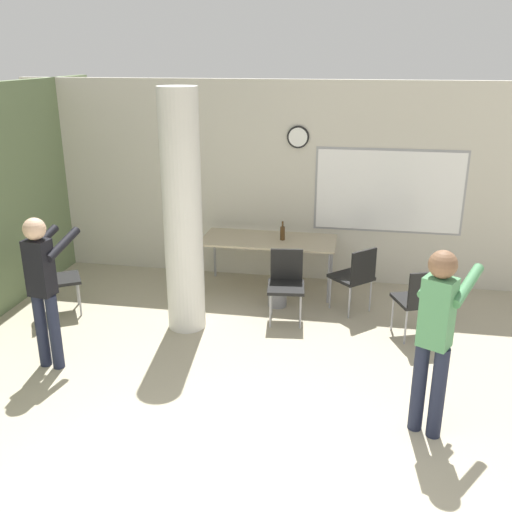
{
  "coord_description": "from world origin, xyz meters",
  "views": [
    {
      "loc": [
        0.88,
        -2.81,
        3.13
      ],
      "look_at": [
        -0.04,
        2.29,
        1.28
      ],
      "focal_mm": 40.0,
      "sensor_mm": 36.0,
      "label": 1
    }
  ],
  "objects_px": {
    "chair_by_left_wall": "(55,276)",
    "chair_table_front": "(286,281)",
    "person_watching_back": "(43,281)",
    "folding_table": "(269,242)",
    "bottle_on_table": "(282,233)",
    "chair_mid_room": "(419,298)",
    "person_playing_side": "(436,329)",
    "chair_table_right": "(355,275)"
  },
  "relations": [
    {
      "from": "bottle_on_table",
      "to": "chair_table_front",
      "type": "height_order",
      "value": "bottle_on_table"
    },
    {
      "from": "folding_table",
      "to": "chair_table_right",
      "type": "height_order",
      "value": "chair_table_right"
    },
    {
      "from": "bottle_on_table",
      "to": "chair_mid_room",
      "type": "xyz_separation_m",
      "value": [
        1.72,
        -1.16,
        -0.32
      ]
    },
    {
      "from": "chair_mid_room",
      "to": "folding_table",
      "type": "bearing_deg",
      "value": 148.75
    },
    {
      "from": "person_playing_side",
      "to": "person_watching_back",
      "type": "xyz_separation_m",
      "value": [
        -3.77,
        0.45,
        -0.03
      ]
    },
    {
      "from": "chair_table_right",
      "to": "person_watching_back",
      "type": "relative_size",
      "value": 0.54
    },
    {
      "from": "folding_table",
      "to": "chair_table_front",
      "type": "height_order",
      "value": "chair_table_front"
    },
    {
      "from": "bottle_on_table",
      "to": "person_playing_side",
      "type": "distance_m",
      "value": 3.35
    },
    {
      "from": "folding_table",
      "to": "chair_table_right",
      "type": "distance_m",
      "value": 1.32
    },
    {
      "from": "folding_table",
      "to": "person_playing_side",
      "type": "relative_size",
      "value": 1.09
    },
    {
      "from": "folding_table",
      "to": "person_watching_back",
      "type": "xyz_separation_m",
      "value": [
        -1.91,
        -2.46,
        0.27
      ]
    },
    {
      "from": "chair_by_left_wall",
      "to": "chair_table_front",
      "type": "distance_m",
      "value": 2.88
    },
    {
      "from": "chair_table_front",
      "to": "chair_by_left_wall",
      "type": "bearing_deg",
      "value": -173.02
    },
    {
      "from": "bottle_on_table",
      "to": "chair_table_right",
      "type": "height_order",
      "value": "bottle_on_table"
    },
    {
      "from": "folding_table",
      "to": "bottle_on_table",
      "type": "xyz_separation_m",
      "value": [
        0.19,
        -0.0,
        0.14
      ]
    },
    {
      "from": "chair_table_right",
      "to": "chair_mid_room",
      "type": "height_order",
      "value": "same"
    },
    {
      "from": "chair_by_left_wall",
      "to": "chair_table_front",
      "type": "bearing_deg",
      "value": 6.98
    },
    {
      "from": "chair_table_front",
      "to": "chair_mid_room",
      "type": "bearing_deg",
      "value": -9.09
    },
    {
      "from": "person_watching_back",
      "to": "bottle_on_table",
      "type": "bearing_deg",
      "value": 49.45
    },
    {
      "from": "chair_table_right",
      "to": "chair_table_front",
      "type": "xyz_separation_m",
      "value": [
        -0.83,
        -0.36,
        0.0
      ]
    },
    {
      "from": "bottle_on_table",
      "to": "person_playing_side",
      "type": "bearing_deg",
      "value": -60.09
    },
    {
      "from": "chair_by_left_wall",
      "to": "bottle_on_table",
      "type": "bearing_deg",
      "value": 25.13
    },
    {
      "from": "chair_table_right",
      "to": "person_playing_side",
      "type": "relative_size",
      "value": 0.52
    },
    {
      "from": "chair_table_right",
      "to": "chair_table_front",
      "type": "relative_size",
      "value": 1.0
    },
    {
      "from": "chair_mid_room",
      "to": "person_playing_side",
      "type": "distance_m",
      "value": 1.81
    },
    {
      "from": "chair_table_right",
      "to": "chair_table_front",
      "type": "bearing_deg",
      "value": -156.71
    },
    {
      "from": "bottle_on_table",
      "to": "person_watching_back",
      "type": "xyz_separation_m",
      "value": [
        -2.1,
        -2.46,
        0.12
      ]
    },
    {
      "from": "folding_table",
      "to": "chair_table_front",
      "type": "xyz_separation_m",
      "value": [
        0.36,
        -0.91,
        -0.18
      ]
    },
    {
      "from": "chair_table_right",
      "to": "chair_table_front",
      "type": "distance_m",
      "value": 0.9
    },
    {
      "from": "chair_table_front",
      "to": "person_watching_back",
      "type": "xyz_separation_m",
      "value": [
        -2.28,
        -1.55,
        0.45
      ]
    },
    {
      "from": "chair_by_left_wall",
      "to": "person_watching_back",
      "type": "bearing_deg",
      "value": -63.96
    },
    {
      "from": "person_playing_side",
      "to": "chair_table_right",
      "type": "bearing_deg",
      "value": 105.9
    },
    {
      "from": "bottle_on_table",
      "to": "chair_table_front",
      "type": "xyz_separation_m",
      "value": [
        0.17,
        -0.91,
        -0.32
      ]
    },
    {
      "from": "chair_table_front",
      "to": "bottle_on_table",
      "type": "bearing_deg",
      "value": 100.89
    },
    {
      "from": "folding_table",
      "to": "chair_by_left_wall",
      "type": "height_order",
      "value": "chair_by_left_wall"
    },
    {
      "from": "chair_mid_room",
      "to": "chair_table_right",
      "type": "bearing_deg",
      "value": 140.01
    },
    {
      "from": "folding_table",
      "to": "chair_table_front",
      "type": "distance_m",
      "value": 1.0
    },
    {
      "from": "chair_table_right",
      "to": "person_watching_back",
      "type": "bearing_deg",
      "value": -148.49
    },
    {
      "from": "person_playing_side",
      "to": "chair_mid_room",
      "type": "bearing_deg",
      "value": 88.4
    },
    {
      "from": "chair_table_front",
      "to": "person_watching_back",
      "type": "distance_m",
      "value": 2.79
    },
    {
      "from": "folding_table",
      "to": "bottle_on_table",
      "type": "relative_size",
      "value": 6.96
    },
    {
      "from": "chair_by_left_wall",
      "to": "chair_mid_room",
      "type": "bearing_deg",
      "value": 1.34
    }
  ]
}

